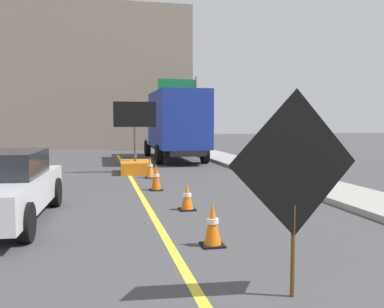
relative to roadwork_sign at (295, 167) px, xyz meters
The scene contains 10 objects.
lane_center_stripe 3.19m from the roadwork_sign, 111.24° to the left, with size 0.14×36.00×0.01m, color yellow.
roadwork_sign is the anchor object (origin of this frame).
arrow_board_trailer 11.82m from the roadwork_sign, 93.66° to the left, with size 1.60×1.85×2.70m.
box_truck 16.72m from the roadwork_sign, 84.32° to the left, with size 2.44×7.29×3.38m.
highway_guide_sign 24.45m from the roadwork_sign, 81.13° to the left, with size 2.79×0.31×5.00m.
far_building_block 31.27m from the roadwork_sign, 96.13° to the left, with size 16.16×9.18×10.42m, color gray.
traffic_cone_near_sign 2.38m from the roadwork_sign, 100.14° to the left, with size 0.36×0.36×0.71m.
traffic_cone_mid_lane 4.94m from the roadwork_sign, 92.43° to the left, with size 0.36×0.36×0.59m.
traffic_cone_far_lane 7.69m from the roadwork_sign, 93.92° to the left, with size 0.36×0.36×0.76m.
traffic_cone_curbside 10.28m from the roadwork_sign, 92.09° to the left, with size 0.36×0.36×0.75m.
Camera 1 is at (-1.09, -0.89, 1.98)m, focal length 39.37 mm.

